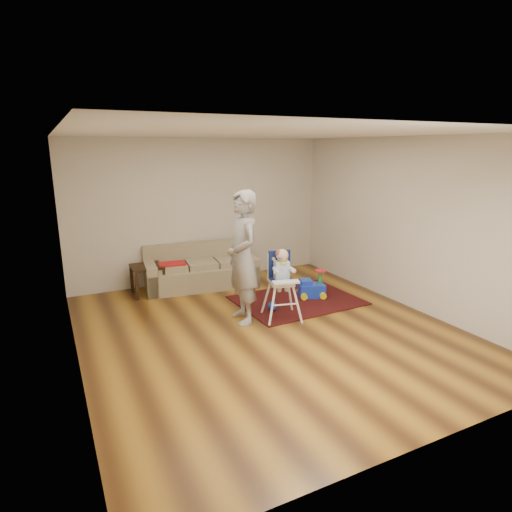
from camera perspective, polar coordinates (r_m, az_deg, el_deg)
name	(u,v)px	position (r m, az deg, el deg)	size (l,w,h in m)	color
ground	(268,330)	(6.18, 1.67, -9.85)	(5.50, 5.50, 0.00)	#432710
room_envelope	(252,195)	(6.14, -0.52, 8.20)	(5.04, 5.52, 2.72)	beige
sofa	(201,266)	(7.97, -7.34, -1.35)	(2.12, 1.07, 0.79)	gray
side_table	(148,280)	(7.78, -14.25, -3.09)	(0.52, 0.52, 0.52)	black
area_rug	(297,300)	(7.33, 5.51, -5.89)	(1.99, 1.49, 0.02)	black
ride_on_toy	(312,283)	(7.43, 7.43, -3.64)	(0.44, 0.31, 0.48)	blue
toy_ball	(272,306)	(6.82, 2.17, -6.68)	(0.14, 0.14, 0.14)	blue
high_chair	(282,285)	(6.42, 3.43, -3.93)	(0.61, 0.61, 1.09)	white
adult	(243,258)	(6.20, -1.77, -0.22)	(0.71, 0.47, 1.95)	gray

